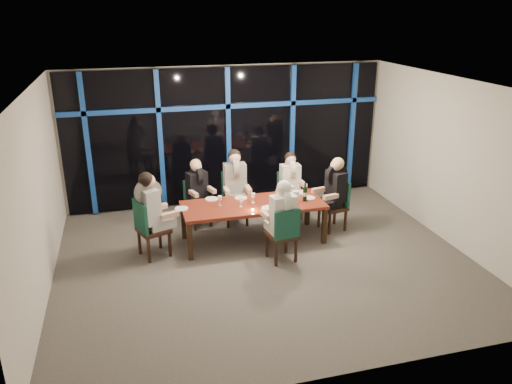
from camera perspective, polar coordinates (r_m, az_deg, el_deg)
room at (r=7.99m, az=1.13°, el=5.09°), size 7.04×7.00×3.02m
window_wall at (r=10.87m, az=-3.17°, el=6.66°), size 6.86×0.43×2.94m
dining_table at (r=9.16m, az=-0.33°, el=-1.73°), size 2.60×1.00×0.75m
chair_far_left at (r=9.99m, az=-6.81°, el=-0.91°), size 0.55×0.55×0.94m
chair_far_mid at (r=10.05m, az=-2.45°, el=-0.29°), size 0.50×0.50×1.04m
chair_far_right at (r=10.34m, az=3.79°, el=-0.01°), size 0.44×0.44×0.95m
chair_end_left at (r=8.81m, az=-12.24°, el=-3.80°), size 0.63×0.63×1.06m
chair_end_right at (r=9.85m, az=9.22°, el=-1.14°), size 0.54×0.54×1.00m
chair_near_mid at (r=8.47m, az=3.21°, el=-4.59°), size 0.53×0.53×1.00m
diner_far_left at (r=9.79m, az=-6.69°, el=0.98°), size 0.56×0.64×0.91m
diner_far_mid at (r=9.83m, az=-2.39°, el=1.78°), size 0.53×0.66×1.02m
diner_far_right at (r=10.14m, az=3.98°, el=1.84°), size 0.47×0.59×0.93m
diner_end_left at (r=8.68m, az=-11.91°, el=-1.15°), size 0.73×0.65×1.03m
diner_end_right at (r=9.67m, az=8.94°, el=0.95°), size 0.66×0.55×0.97m
diner_near_mid at (r=8.38m, az=3.01°, el=-1.90°), size 0.54×0.66×0.98m
plate_far_left at (r=9.37m, az=-5.11°, el=-0.79°), size 0.24×0.24×0.01m
plate_far_mid at (r=9.39m, az=-1.75°, el=-0.67°), size 0.24×0.24×0.01m
plate_far_right at (r=9.69m, az=5.05°, el=-0.04°), size 0.24×0.24×0.01m
plate_end_left at (r=8.99m, az=-8.38°, el=-1.88°), size 0.24×0.24×0.01m
plate_end_right at (r=9.44m, az=6.06°, el=-0.67°), size 0.24×0.24×0.01m
plate_near_mid at (r=8.93m, az=1.40°, el=-1.82°), size 0.24×0.24×0.01m
wine_bottle at (r=9.27m, az=5.61°, el=-0.19°), size 0.08×0.08×0.36m
water_pitcher at (r=9.19m, az=4.51°, el=-0.52°), size 0.14×0.12×0.22m
tea_light at (r=8.82m, az=-0.36°, el=-2.05°), size 0.05×0.05×0.03m
wine_glass_a at (r=8.96m, az=-1.75°, el=-0.96°), size 0.06×0.06×0.16m
wine_glass_b at (r=9.12m, az=-0.33°, el=-0.44°), size 0.07×0.07×0.19m
wine_glass_c at (r=9.17m, az=2.55°, el=-0.46°), size 0.06×0.06×0.17m
wine_glass_d at (r=9.03m, az=-4.15°, el=-0.75°), size 0.07×0.07×0.18m
wine_glass_e at (r=9.50m, az=4.14°, el=0.41°), size 0.08×0.08×0.20m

